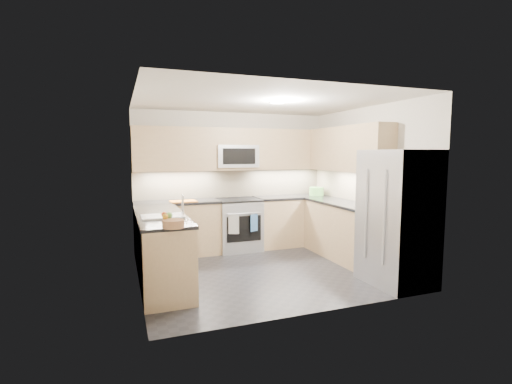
# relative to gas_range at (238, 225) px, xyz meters

# --- Properties ---
(floor) EXTENTS (3.60, 3.20, 0.00)m
(floor) POSITION_rel_gas_range_xyz_m (0.00, -1.28, -0.46)
(floor) COLOR #232328
(floor) RESTS_ON ground
(ceiling) EXTENTS (3.60, 3.20, 0.02)m
(ceiling) POSITION_rel_gas_range_xyz_m (0.00, -1.28, 2.04)
(ceiling) COLOR beige
(ceiling) RESTS_ON wall_back
(wall_back) EXTENTS (3.60, 0.02, 2.50)m
(wall_back) POSITION_rel_gas_range_xyz_m (0.00, 0.32, 0.79)
(wall_back) COLOR beige
(wall_back) RESTS_ON floor
(wall_front) EXTENTS (3.60, 0.02, 2.50)m
(wall_front) POSITION_rel_gas_range_xyz_m (0.00, -2.88, 0.79)
(wall_front) COLOR beige
(wall_front) RESTS_ON floor
(wall_left) EXTENTS (0.02, 3.20, 2.50)m
(wall_left) POSITION_rel_gas_range_xyz_m (-1.80, -1.28, 0.79)
(wall_left) COLOR beige
(wall_left) RESTS_ON floor
(wall_right) EXTENTS (0.02, 3.20, 2.50)m
(wall_right) POSITION_rel_gas_range_xyz_m (1.80, -1.28, 0.79)
(wall_right) COLOR beige
(wall_right) RESTS_ON floor
(base_cab_back_left) EXTENTS (1.42, 0.60, 0.90)m
(base_cab_back_left) POSITION_rel_gas_range_xyz_m (-1.09, 0.02, -0.01)
(base_cab_back_left) COLOR tan
(base_cab_back_left) RESTS_ON floor
(base_cab_back_right) EXTENTS (1.42, 0.60, 0.90)m
(base_cab_back_right) POSITION_rel_gas_range_xyz_m (1.09, 0.02, -0.01)
(base_cab_back_right) COLOR tan
(base_cab_back_right) RESTS_ON floor
(base_cab_right) EXTENTS (0.60, 1.70, 0.90)m
(base_cab_right) POSITION_rel_gas_range_xyz_m (1.50, -1.12, -0.01)
(base_cab_right) COLOR tan
(base_cab_right) RESTS_ON floor
(base_cab_peninsula) EXTENTS (0.60, 2.00, 0.90)m
(base_cab_peninsula) POSITION_rel_gas_range_xyz_m (-1.50, -1.28, -0.01)
(base_cab_peninsula) COLOR tan
(base_cab_peninsula) RESTS_ON floor
(countertop_back_left) EXTENTS (1.42, 0.63, 0.04)m
(countertop_back_left) POSITION_rel_gas_range_xyz_m (-1.09, 0.02, 0.47)
(countertop_back_left) COLOR black
(countertop_back_left) RESTS_ON base_cab_back_left
(countertop_back_right) EXTENTS (1.42, 0.63, 0.04)m
(countertop_back_right) POSITION_rel_gas_range_xyz_m (1.09, 0.02, 0.47)
(countertop_back_right) COLOR black
(countertop_back_right) RESTS_ON base_cab_back_right
(countertop_right) EXTENTS (0.63, 1.70, 0.04)m
(countertop_right) POSITION_rel_gas_range_xyz_m (1.50, -1.12, 0.47)
(countertop_right) COLOR black
(countertop_right) RESTS_ON base_cab_right
(countertop_peninsula) EXTENTS (0.63, 2.00, 0.04)m
(countertop_peninsula) POSITION_rel_gas_range_xyz_m (-1.50, -1.28, 0.47)
(countertop_peninsula) COLOR black
(countertop_peninsula) RESTS_ON base_cab_peninsula
(upper_cab_back) EXTENTS (3.60, 0.35, 0.75)m
(upper_cab_back) POSITION_rel_gas_range_xyz_m (0.00, 0.15, 1.37)
(upper_cab_back) COLOR tan
(upper_cab_back) RESTS_ON wall_back
(upper_cab_right) EXTENTS (0.35, 1.95, 0.75)m
(upper_cab_right) POSITION_rel_gas_range_xyz_m (1.62, -1.00, 1.37)
(upper_cab_right) COLOR tan
(upper_cab_right) RESTS_ON wall_right
(backsplash_back) EXTENTS (3.60, 0.01, 0.51)m
(backsplash_back) POSITION_rel_gas_range_xyz_m (0.00, 0.32, 0.74)
(backsplash_back) COLOR tan
(backsplash_back) RESTS_ON wall_back
(backsplash_right) EXTENTS (0.01, 2.30, 0.51)m
(backsplash_right) POSITION_rel_gas_range_xyz_m (1.80, -0.82, 0.74)
(backsplash_right) COLOR tan
(backsplash_right) RESTS_ON wall_right
(gas_range) EXTENTS (0.76, 0.65, 0.91)m
(gas_range) POSITION_rel_gas_range_xyz_m (0.00, 0.00, 0.00)
(gas_range) COLOR #A4A7AC
(gas_range) RESTS_ON floor
(range_cooktop) EXTENTS (0.76, 0.65, 0.03)m
(range_cooktop) POSITION_rel_gas_range_xyz_m (0.00, 0.00, 0.46)
(range_cooktop) COLOR black
(range_cooktop) RESTS_ON gas_range
(oven_door_glass) EXTENTS (0.62, 0.02, 0.45)m
(oven_door_glass) POSITION_rel_gas_range_xyz_m (0.00, -0.33, -0.01)
(oven_door_glass) COLOR black
(oven_door_glass) RESTS_ON gas_range
(oven_handle) EXTENTS (0.60, 0.02, 0.02)m
(oven_handle) POSITION_rel_gas_range_xyz_m (0.00, -0.35, 0.26)
(oven_handle) COLOR #B2B5BA
(oven_handle) RESTS_ON gas_range
(microwave) EXTENTS (0.76, 0.40, 0.40)m
(microwave) POSITION_rel_gas_range_xyz_m (0.00, 0.12, 1.24)
(microwave) COLOR #A9AAB1
(microwave) RESTS_ON upper_cab_back
(microwave_door) EXTENTS (0.60, 0.01, 0.28)m
(microwave_door) POSITION_rel_gas_range_xyz_m (0.00, -0.08, 1.24)
(microwave_door) COLOR black
(microwave_door) RESTS_ON microwave
(refrigerator) EXTENTS (0.70, 0.90, 1.80)m
(refrigerator) POSITION_rel_gas_range_xyz_m (1.45, -2.43, 0.45)
(refrigerator) COLOR #94969B
(refrigerator) RESTS_ON floor
(fridge_handle_left) EXTENTS (0.02, 0.02, 1.20)m
(fridge_handle_left) POSITION_rel_gas_range_xyz_m (1.08, -2.61, 0.49)
(fridge_handle_left) COLOR #B2B5BA
(fridge_handle_left) RESTS_ON refrigerator
(fridge_handle_right) EXTENTS (0.02, 0.02, 1.20)m
(fridge_handle_right) POSITION_rel_gas_range_xyz_m (1.08, -2.25, 0.49)
(fridge_handle_right) COLOR #B2B5BA
(fridge_handle_right) RESTS_ON refrigerator
(sink_basin) EXTENTS (0.52, 0.38, 0.16)m
(sink_basin) POSITION_rel_gas_range_xyz_m (-1.50, -1.53, 0.42)
(sink_basin) COLOR white
(sink_basin) RESTS_ON base_cab_peninsula
(faucet) EXTENTS (0.03, 0.03, 0.28)m
(faucet) POSITION_rel_gas_range_xyz_m (-1.24, -1.53, 0.62)
(faucet) COLOR silver
(faucet) RESTS_ON countertop_peninsula
(utensil_bowl) EXTENTS (0.30, 0.30, 0.16)m
(utensil_bowl) POSITION_rel_gas_range_xyz_m (1.59, -0.03, 0.56)
(utensil_bowl) COLOR #5DA948
(utensil_bowl) RESTS_ON countertop_back_right
(cutting_board) EXTENTS (0.45, 0.33, 0.01)m
(cutting_board) POSITION_rel_gas_range_xyz_m (-1.00, -0.08, 0.49)
(cutting_board) COLOR #CC6713
(cutting_board) RESTS_ON countertop_back_left
(fruit_basket) EXTENTS (0.26, 0.26, 0.09)m
(fruit_basket) POSITION_rel_gas_range_xyz_m (-1.46, -2.26, 0.53)
(fruit_basket) COLOR #966946
(fruit_basket) RESTS_ON countertop_peninsula
(fruit_apple) EXTENTS (0.07, 0.07, 0.07)m
(fruit_apple) POSITION_rel_gas_range_xyz_m (-1.54, -2.04, 0.60)
(fruit_apple) COLOR #A43612
(fruit_apple) RESTS_ON fruit_basket
(fruit_pear) EXTENTS (0.07, 0.07, 0.07)m
(fruit_pear) POSITION_rel_gas_range_xyz_m (-1.49, -2.10, 0.60)
(fruit_pear) COLOR #69A948
(fruit_pear) RESTS_ON fruit_basket
(dish_towel_check) EXTENTS (0.17, 0.07, 0.34)m
(dish_towel_check) POSITION_rel_gas_range_xyz_m (-0.20, -0.37, 0.10)
(dish_towel_check) COLOR silver
(dish_towel_check) RESTS_ON oven_handle
(dish_towel_blue) EXTENTS (0.15, 0.07, 0.30)m
(dish_towel_blue) POSITION_rel_gas_range_xyz_m (0.17, -0.37, 0.10)
(dish_towel_blue) COLOR #325889
(dish_towel_blue) RESTS_ON oven_handle
(fruit_orange) EXTENTS (0.07, 0.07, 0.07)m
(fruit_orange) POSITION_rel_gas_range_xyz_m (-1.54, -2.16, 0.60)
(fruit_orange) COLOR orange
(fruit_orange) RESTS_ON fruit_basket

